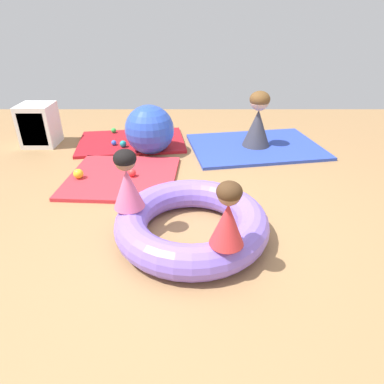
# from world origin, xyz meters

# --- Properties ---
(ground_plane) EXTENTS (8.00, 8.00, 0.00)m
(ground_plane) POSITION_xyz_m (0.00, 0.00, 0.00)
(ground_plane) COLOR #9E7549
(gym_mat_center_rear) EXTENTS (1.59, 1.20, 0.04)m
(gym_mat_center_rear) POSITION_xyz_m (-0.84, 2.13, 0.02)
(gym_mat_center_rear) COLOR #B21923
(gym_mat_center_rear) RESTS_ON ground
(gym_mat_near_right) EXTENTS (1.24, 1.19, 0.04)m
(gym_mat_near_right) POSITION_xyz_m (-0.76, 0.99, 0.02)
(gym_mat_near_right) COLOR red
(gym_mat_near_right) RESTS_ON ground
(gym_mat_far_left) EXTENTS (1.90, 1.49, 0.04)m
(gym_mat_far_left) POSITION_xyz_m (0.89, 1.94, 0.02)
(gym_mat_far_left) COLOR #2D47B7
(gym_mat_far_left) RESTS_ON ground
(inflatable_cushion) EXTENTS (1.25, 1.25, 0.26)m
(inflatable_cushion) POSITION_xyz_m (0.02, -0.10, 0.13)
(inflatable_cushion) COLOR #8466E0
(inflatable_cushion) RESTS_ON ground
(child_in_pink) EXTENTS (0.31, 0.31, 0.49)m
(child_in_pink) POSITION_xyz_m (-0.49, -0.06, 0.50)
(child_in_pink) COLOR #E5608E
(child_in_pink) RESTS_ON inflatable_cushion
(child_in_red) EXTENTS (0.33, 0.33, 0.46)m
(child_in_red) POSITION_xyz_m (0.25, -0.54, 0.49)
(child_in_red) COLOR red
(child_in_red) RESTS_ON inflatable_cushion
(adult_seated) EXTENTS (0.50, 0.50, 0.73)m
(adult_seated) POSITION_xyz_m (0.89, 1.94, 0.39)
(adult_seated) COLOR #383842
(adult_seated) RESTS_ON gym_mat_far_left
(play_ball_orange) EXTENTS (0.11, 0.11, 0.11)m
(play_ball_orange) POSITION_xyz_m (-0.81, 2.03, 0.09)
(play_ball_orange) COLOR orange
(play_ball_orange) RESTS_ON gym_mat_center_rear
(play_ball_yellow) EXTENTS (0.11, 0.11, 0.11)m
(play_ball_yellow) POSITION_xyz_m (-1.22, 0.91, 0.09)
(play_ball_yellow) COLOR yellow
(play_ball_yellow) RESTS_ON gym_mat_near_right
(play_ball_blue) EXTENTS (0.07, 0.07, 0.07)m
(play_ball_blue) POSITION_xyz_m (-1.05, 1.94, 0.07)
(play_ball_blue) COLOR blue
(play_ball_blue) RESTS_ON gym_mat_center_rear
(play_ball_red) EXTENTS (0.09, 0.09, 0.09)m
(play_ball_red) POSITION_xyz_m (-0.64, 0.96, 0.08)
(play_ball_red) COLOR red
(play_ball_red) RESTS_ON gym_mat_near_right
(play_ball_green) EXTENTS (0.07, 0.07, 0.07)m
(play_ball_green) POSITION_xyz_m (-1.16, 2.47, 0.08)
(play_ball_green) COLOR green
(play_ball_green) RESTS_ON gym_mat_center_rear
(play_ball_teal) EXTENTS (0.09, 0.09, 0.09)m
(play_ball_teal) POSITION_xyz_m (-0.91, 1.87, 0.08)
(play_ball_teal) COLOR teal
(play_ball_teal) RESTS_ON gym_mat_center_rear
(exercise_ball_large) EXTENTS (0.63, 0.63, 0.63)m
(exercise_ball_large) POSITION_xyz_m (-0.53, 1.76, 0.31)
(exercise_ball_large) COLOR blue
(exercise_ball_large) RESTS_ON ground
(storage_cube) EXTENTS (0.44, 0.44, 0.56)m
(storage_cube) POSITION_xyz_m (-2.08, 2.06, 0.28)
(storage_cube) COLOR white
(storage_cube) RESTS_ON ground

